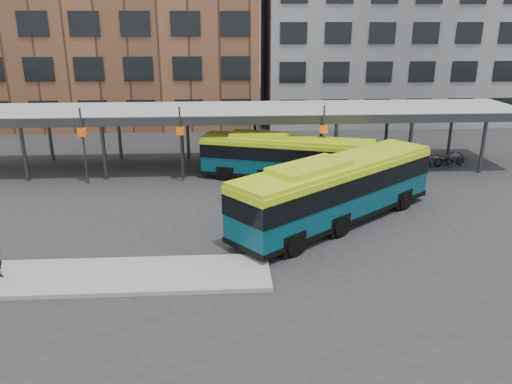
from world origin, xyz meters
TOP-DOWN VIEW (x-y plane):
  - ground at (0.00, 0.00)m, footprint 120.00×120.00m
  - boarding_island at (-5.50, -3.00)m, footprint 14.00×3.00m
  - canopy at (-0.06, 12.87)m, footprint 40.00×6.53m
  - building_brick at (-10.00, 32.00)m, footprint 26.00×14.00m
  - building_grey at (16.00, 32.00)m, footprint 24.00×14.00m
  - bus_front at (5.33, 2.25)m, footprint 11.57×9.97m
  - bus_rear at (3.65, 9.65)m, footprint 11.13×5.54m
  - bike_rack at (13.59, 12.00)m, footprint 6.80×1.43m

SIDE VIEW (x-z plane):
  - ground at x=0.00m, z-range 0.00..0.00m
  - boarding_island at x=-5.50m, z-range 0.00..0.18m
  - bike_rack at x=13.59m, z-range -0.06..1.01m
  - bus_rear at x=3.65m, z-range 0.06..3.08m
  - bus_front at x=5.33m, z-range 0.07..3.56m
  - canopy at x=-0.06m, z-range 1.51..6.31m
  - building_grey at x=16.00m, z-range 0.00..20.00m
  - building_brick at x=-10.00m, z-range 0.00..22.00m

